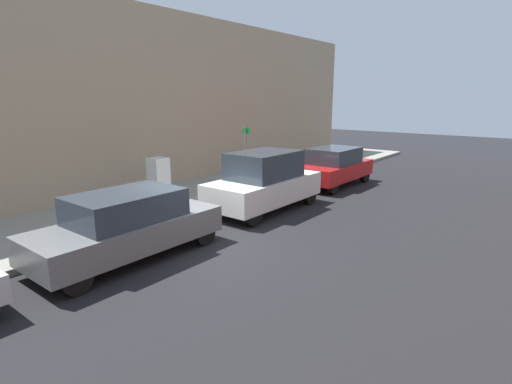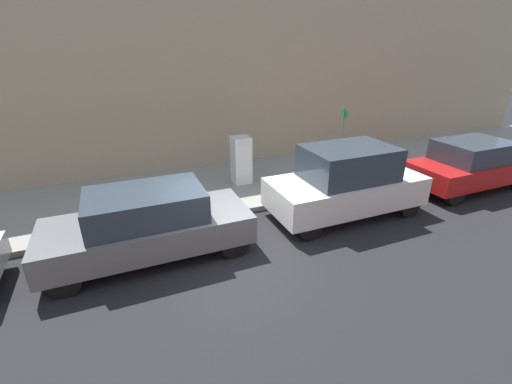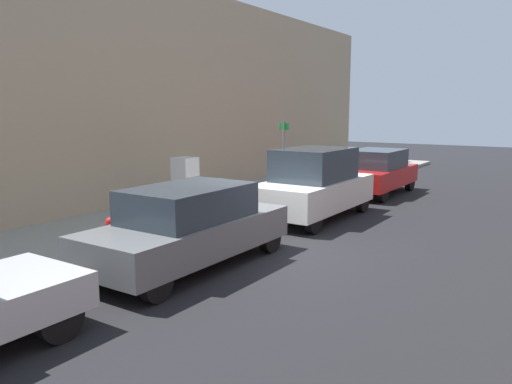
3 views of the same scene
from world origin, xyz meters
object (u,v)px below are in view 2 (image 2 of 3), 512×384
object	(u,v)px
parked_van_white	(346,182)
parked_suv_red	(470,164)
discarded_refrigerator	(241,160)
parked_suv_gray	(148,223)
fire_hydrant	(115,212)
street_sign_post	(341,144)

from	to	relation	value
parked_van_white	parked_suv_red	bearing A→B (deg)	90.00
discarded_refrigerator	parked_suv_gray	bearing A→B (deg)	-47.55
discarded_refrigerator	fire_hydrant	xyz separation A→B (m)	(1.73, -4.37, -0.42)
fire_hydrant	parked_suv_gray	xyz separation A→B (m)	(1.59, 0.74, 0.28)
discarded_refrigerator	street_sign_post	size ratio (longest dim) A/B	0.61
fire_hydrant	parked_suv_gray	world-z (taller)	parked_suv_gray
fire_hydrant	parked_van_white	bearing A→B (deg)	76.20
parked_suv_red	street_sign_post	bearing A→B (deg)	-109.59
parked_van_white	street_sign_post	bearing A→B (deg)	151.20
parked_suv_gray	parked_suv_red	bearing A→B (deg)	90.00
street_sign_post	parked_suv_red	bearing A→B (deg)	70.41
fire_hydrant	parked_suv_red	distance (m)	11.95
discarded_refrigerator	parked_suv_red	distance (m)	8.17
fire_hydrant	parked_van_white	xyz separation A→B (m)	(1.59, 6.48, 0.46)
parked_suv_gray	street_sign_post	bearing A→B (deg)	103.54
discarded_refrigerator	parked_suv_gray	distance (m)	4.93
street_sign_post	fire_hydrant	world-z (taller)	street_sign_post
street_sign_post	parked_suv_gray	xyz separation A→B (m)	(1.59, -6.62, -0.83)
parked_suv_gray	fire_hydrant	bearing A→B (deg)	-155.10
parked_suv_gray	parked_van_white	bearing A→B (deg)	90.00
discarded_refrigerator	parked_suv_gray	size ratio (longest dim) A/B	0.35
street_sign_post	parked_suv_gray	size ratio (longest dim) A/B	0.57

